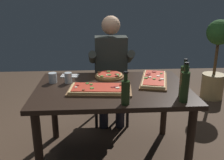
# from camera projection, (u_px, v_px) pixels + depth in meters

# --- Properties ---
(ground_plane) EXTENTS (6.40, 6.40, 0.00)m
(ground_plane) POSITION_uv_depth(u_px,v_px,m) (112.00, 156.00, 2.52)
(ground_plane) COLOR #4C3828
(dining_table) EXTENTS (1.40, 0.96, 0.74)m
(dining_table) POSITION_uv_depth(u_px,v_px,m) (112.00, 96.00, 2.32)
(dining_table) COLOR black
(dining_table) RESTS_ON ground_plane
(pizza_rectangular_front) EXTENTS (0.58, 0.34, 0.05)m
(pizza_rectangular_front) POSITION_uv_depth(u_px,v_px,m) (100.00, 89.00, 2.18)
(pizza_rectangular_front) COLOR brown
(pizza_rectangular_front) RESTS_ON dining_table
(pizza_rectangular_left) EXTENTS (0.38, 0.61, 0.05)m
(pizza_rectangular_left) POSITION_uv_depth(u_px,v_px,m) (154.00, 79.00, 2.44)
(pizza_rectangular_left) COLOR brown
(pizza_rectangular_left) RESTS_ON dining_table
(pizza_round_far) EXTENTS (0.30, 0.30, 0.05)m
(pizza_round_far) POSITION_uv_depth(u_px,v_px,m) (109.00, 76.00, 2.56)
(pizza_round_far) COLOR brown
(pizza_round_far) RESTS_ON dining_table
(wine_bottle_dark) EXTENTS (0.07, 0.07, 0.26)m
(wine_bottle_dark) POSITION_uv_depth(u_px,v_px,m) (126.00, 92.00, 1.88)
(wine_bottle_dark) COLOR #233819
(wine_bottle_dark) RESTS_ON dining_table
(oil_bottle_amber) EXTENTS (0.07, 0.07, 0.32)m
(oil_bottle_amber) POSITION_uv_depth(u_px,v_px,m) (185.00, 86.00, 1.92)
(oil_bottle_amber) COLOR #233819
(oil_bottle_amber) RESTS_ON dining_table
(vinegar_bottle_green) EXTENTS (0.07, 0.07, 0.32)m
(vinegar_bottle_green) POSITION_uv_depth(u_px,v_px,m) (184.00, 81.00, 2.03)
(vinegar_bottle_green) COLOR #233819
(vinegar_bottle_green) RESTS_ON dining_table
(tumbler_near_camera) EXTENTS (0.07, 0.07, 0.10)m
(tumbler_near_camera) POSITION_uv_depth(u_px,v_px,m) (68.00, 78.00, 2.39)
(tumbler_near_camera) COLOR silver
(tumbler_near_camera) RESTS_ON dining_table
(tumbler_far_side) EXTENTS (0.08, 0.08, 0.10)m
(tumbler_far_side) POSITION_uv_depth(u_px,v_px,m) (53.00, 78.00, 2.39)
(tumbler_far_side) COLOR silver
(tumbler_far_side) RESTS_ON dining_table
(napkin_cutlery_set) EXTENTS (0.19, 0.13, 0.01)m
(napkin_cutlery_set) POSITION_uv_depth(u_px,v_px,m) (70.00, 76.00, 2.61)
(napkin_cutlery_set) COLOR white
(napkin_cutlery_set) RESTS_ON dining_table
(diner_chair) EXTENTS (0.44, 0.44, 0.87)m
(diner_chair) POSITION_uv_depth(u_px,v_px,m) (111.00, 83.00, 3.19)
(diner_chair) COLOR black
(diner_chair) RESTS_ON ground_plane
(seated_diner) EXTENTS (0.53, 0.41, 1.33)m
(seated_diner) POSITION_uv_depth(u_px,v_px,m) (111.00, 66.00, 2.99)
(seated_diner) COLOR #23232D
(seated_diner) RESTS_ON ground_plane
(potted_plant_corner) EXTENTS (0.37, 0.37, 1.23)m
(potted_plant_corner) POSITION_uv_depth(u_px,v_px,m) (216.00, 59.00, 3.80)
(potted_plant_corner) COLOR tan
(potted_plant_corner) RESTS_ON ground_plane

